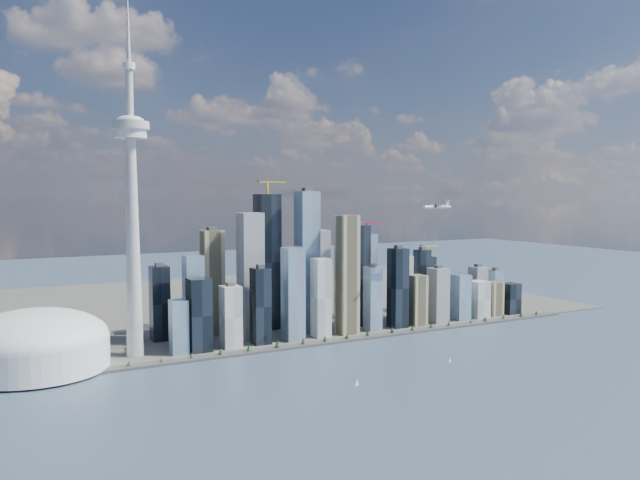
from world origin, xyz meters
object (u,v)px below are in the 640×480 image
sailboat_east (450,360)px  sailboat_west (357,383)px  dome_stadium (36,344)px  airplane (437,206)px  needle_tower (132,205)px

sailboat_east → sailboat_west: bearing=172.4°
dome_stadium → airplane: airplane is taller
needle_tower → dome_stadium: 241.40m
needle_tower → sailboat_east: 535.55m
airplane → sailboat_east: 287.98m
dome_stadium → sailboat_east: 603.68m
airplane → sailboat_east: size_ratio=6.79×
airplane → sailboat_west: (-276.63, -185.76, -227.10)m
dome_stadium → sailboat_east: (553.62, -237.91, -36.57)m
needle_tower → dome_stadium: size_ratio=2.75×
dome_stadium → sailboat_west: dome_stadium is taller
sailboat_east → dome_stadium: bearing=138.5°
airplane → sailboat_east: bearing=-117.3°
needle_tower → dome_stadium: bearing=-175.9°
needle_tower → sailboat_east: size_ratio=61.57×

